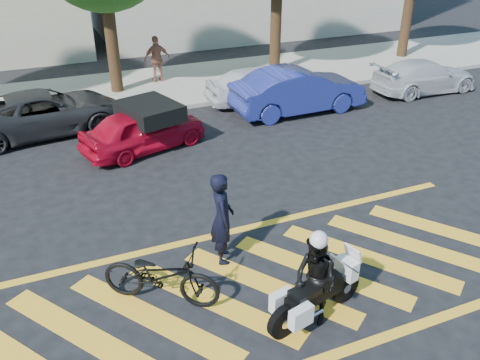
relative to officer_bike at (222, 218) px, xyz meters
name	(u,v)px	position (x,y,z in m)	size (l,w,h in m)	color
ground	(244,292)	(-0.01, -1.10, -0.95)	(90.00, 90.00, 0.00)	black
sidewalk	(118,92)	(-0.01, 10.90, -0.87)	(60.00, 5.00, 0.15)	#9E998E
crosswalk	(242,292)	(-0.05, -1.10, -0.94)	(12.33, 4.00, 0.01)	yellow
officer_bike	(222,218)	(0.00, 0.00, 0.00)	(0.69, 0.45, 1.89)	black
bicycle	(161,275)	(-1.43, -0.73, -0.39)	(0.74, 2.12, 1.11)	black
police_motorcycle	(315,296)	(0.82, -2.15, -0.46)	(1.99, 0.88, 0.89)	black
officer_moto	(315,280)	(0.80, -2.14, -0.13)	(0.79, 0.62, 1.62)	black
red_convertible	(144,129)	(-0.21, 5.70, -0.33)	(1.45, 3.61, 1.23)	#B30821
parked_mid_left	(46,112)	(-2.67, 8.10, -0.29)	(2.18, 4.72, 1.31)	black
parked_mid_right	(259,85)	(4.49, 8.10, -0.30)	(1.52, 3.78, 1.29)	silver
parked_right	(298,91)	(5.29, 6.70, -0.19)	(1.59, 4.57, 1.50)	navy
parked_far_right	(424,76)	(10.69, 6.75, -0.35)	(1.68, 4.13, 1.20)	#B4B7BD
pedestrian_right	(157,59)	(1.70, 11.43, 0.08)	(1.03, 0.43, 1.76)	#9D5D47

